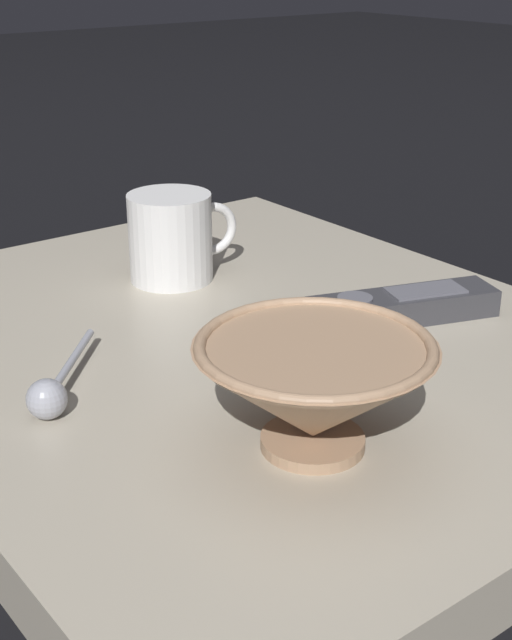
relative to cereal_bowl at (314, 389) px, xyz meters
name	(u,v)px	position (x,y,z in m)	size (l,w,h in m)	color
ground_plane	(238,379)	(0.07, 0.18, -0.09)	(6.00, 6.00, 0.00)	black
table	(238,357)	(0.07, 0.18, -0.06)	(0.55, 0.67, 0.04)	#B7AD99
cereal_bowl	(314,389)	(0.00, 0.00, 0.00)	(0.16, 0.16, 0.08)	tan
coffee_mug	(172,237)	(0.10, 0.32, 0.00)	(0.11, 0.08, 0.09)	white
teaspoon	(50,393)	(-0.11, 0.15, -0.03)	(0.09, 0.10, 0.03)	#A3A5B2
tv_remote_near	(403,306)	(0.20, 0.11, -0.03)	(0.17, 0.10, 0.03)	#38383D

